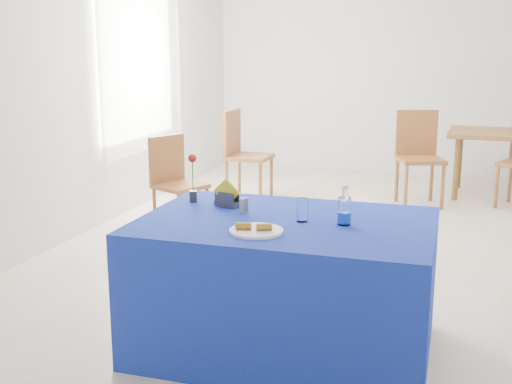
% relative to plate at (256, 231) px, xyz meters
% --- Properties ---
extents(floor, '(7.00, 7.00, 0.00)m').
position_rel_plate_xyz_m(floor, '(0.20, 2.32, -0.77)').
color(floor, beige).
rests_on(floor, ground).
extents(room_shell, '(7.00, 7.00, 7.00)m').
position_rel_plate_xyz_m(room_shell, '(0.20, 2.32, 0.98)').
color(room_shell, silver).
rests_on(room_shell, ground).
extents(window_pane, '(0.04, 1.50, 1.60)m').
position_rel_plate_xyz_m(window_pane, '(-2.27, 3.12, 0.78)').
color(window_pane, white).
rests_on(window_pane, room_shell).
extents(curtain, '(0.04, 1.75, 1.85)m').
position_rel_plate_xyz_m(curtain, '(-2.20, 3.12, 0.78)').
color(curtain, white).
rests_on(curtain, room_shell).
extents(plate, '(0.28, 0.28, 0.01)m').
position_rel_plate_xyz_m(plate, '(0.00, 0.00, 0.00)').
color(plate, white).
rests_on(plate, blue_table).
extents(drinking_glass, '(0.06, 0.06, 0.13)m').
position_rel_plate_xyz_m(drinking_glass, '(0.18, 0.28, 0.06)').
color(drinking_glass, white).
rests_on(drinking_glass, blue_table).
extents(salt_shaker, '(0.03, 0.03, 0.08)m').
position_rel_plate_xyz_m(salt_shaker, '(-0.20, 0.35, 0.04)').
color(salt_shaker, gray).
rests_on(salt_shaker, blue_table).
extents(pepper_shaker, '(0.03, 0.03, 0.08)m').
position_rel_plate_xyz_m(pepper_shaker, '(-0.18, 0.38, 0.04)').
color(pepper_shaker, slate).
rests_on(pepper_shaker, blue_table).
extents(blue_table, '(1.60, 1.10, 0.76)m').
position_rel_plate_xyz_m(blue_table, '(0.08, 0.28, -0.39)').
color(blue_table, navy).
rests_on(blue_table, floor).
extents(water_bottle, '(0.07, 0.07, 0.21)m').
position_rel_plate_xyz_m(water_bottle, '(0.41, 0.28, 0.06)').
color(water_bottle, white).
rests_on(water_bottle, blue_table).
extents(napkin_holder, '(0.17, 0.11, 0.17)m').
position_rel_plate_xyz_m(napkin_holder, '(-0.33, 0.47, 0.04)').
color(napkin_holder, '#3B3B40').
rests_on(napkin_holder, blue_table).
extents(rose_vase, '(0.05, 0.05, 0.30)m').
position_rel_plate_xyz_m(rose_vase, '(-0.57, 0.52, 0.14)').
color(rose_vase, '#25262A').
rests_on(rose_vase, blue_table).
extents(chair_bg_left, '(0.58, 0.58, 1.02)m').
position_rel_plate_xyz_m(chair_bg_left, '(0.58, 4.08, -0.18)').
color(chair_bg_left, brown).
rests_on(chair_bg_left, floor).
extents(chair_win_a, '(0.53, 0.53, 0.90)m').
position_rel_plate_xyz_m(chair_win_a, '(-1.51, 2.29, -0.25)').
color(chair_win_a, brown).
rests_on(chair_win_a, floor).
extents(chair_win_b, '(0.47, 0.47, 1.02)m').
position_rel_plate_xyz_m(chair_win_b, '(-1.30, 3.63, -0.18)').
color(chair_win_b, brown).
rests_on(chair_win_b, floor).
extents(banana_pieces, '(0.19, 0.07, 0.04)m').
position_rel_plate_xyz_m(banana_pieces, '(-0.01, -0.01, 0.03)').
color(banana_pieces, gold).
rests_on(banana_pieces, plate).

